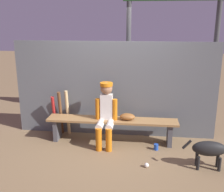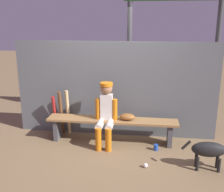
# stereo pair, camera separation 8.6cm
# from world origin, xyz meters

# --- Properties ---
(ground_plane) EXTENTS (30.00, 30.00, 0.00)m
(ground_plane) POSITION_xyz_m (0.00, 0.00, 0.00)
(ground_plane) COLOR brown
(chainlink_fence) EXTENTS (3.94, 0.03, 1.87)m
(chainlink_fence) POSITION_xyz_m (0.00, 0.37, 0.94)
(chainlink_fence) COLOR #595E63
(chainlink_fence) RESTS_ON ground_plane
(dugout_bench) EXTENTS (2.45, 0.36, 0.46)m
(dugout_bench) POSITION_xyz_m (0.00, 0.00, 0.36)
(dugout_bench) COLOR olive
(dugout_bench) RESTS_ON ground_plane
(player_seated) EXTENTS (0.41, 0.55, 1.16)m
(player_seated) POSITION_xyz_m (-0.10, -0.11, 0.63)
(player_seated) COLOR silver
(player_seated) RESTS_ON ground_plane
(baseball_glove) EXTENTS (0.28, 0.20, 0.12)m
(baseball_glove) POSITION_xyz_m (0.29, 0.00, 0.52)
(baseball_glove) COLOR brown
(baseball_glove) RESTS_ON dugout_bench
(bat_wood_natural) EXTENTS (0.08, 0.15, 0.93)m
(bat_wood_natural) POSITION_xyz_m (-0.92, 0.24, 0.46)
(bat_wood_natural) COLOR tan
(bat_wood_natural) RESTS_ON ground_plane
(bat_wood_dark) EXTENTS (0.08, 0.22, 0.91)m
(bat_wood_dark) POSITION_xyz_m (-1.06, 0.22, 0.46)
(bat_wood_dark) COLOR brown
(bat_wood_dark) RESTS_ON ground_plane
(bat_aluminum_red) EXTENTS (0.09, 0.23, 0.81)m
(bat_aluminum_red) POSITION_xyz_m (-1.20, 0.24, 0.41)
(bat_aluminum_red) COLOR #B22323
(bat_aluminum_red) RESTS_ON ground_plane
(baseball) EXTENTS (0.07, 0.07, 0.07)m
(baseball) POSITION_xyz_m (0.65, -0.87, 0.04)
(baseball) COLOR white
(baseball) RESTS_ON ground_plane
(cup_on_ground) EXTENTS (0.08, 0.08, 0.11)m
(cup_on_ground) POSITION_xyz_m (0.83, -0.24, 0.06)
(cup_on_ground) COLOR #1E47AD
(cup_on_ground) RESTS_ON ground_plane
(cup_on_bench) EXTENTS (0.08, 0.08, 0.11)m
(cup_on_bench) POSITION_xyz_m (-0.03, 0.01, 0.52)
(cup_on_bench) COLOR silver
(cup_on_bench) RESTS_ON dugout_bench
(scoreboard) EXTENTS (2.27, 0.27, 3.68)m
(scoreboard) POSITION_xyz_m (1.17, 0.99, 2.60)
(scoreboard) COLOR #3F3F42
(scoreboard) RESTS_ON ground_plane
(dog) EXTENTS (0.84, 0.20, 0.49)m
(dog) POSITION_xyz_m (1.66, -0.79, 0.34)
(dog) COLOR black
(dog) RESTS_ON ground_plane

